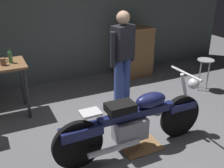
{
  "coord_description": "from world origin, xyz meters",
  "views": [
    {
      "loc": [
        -1.65,
        -2.71,
        2.28
      ],
      "look_at": [
        -0.03,
        0.7,
        0.65
      ],
      "focal_mm": 43.06,
      "sensor_mm": 36.0,
      "label": 1
    }
  ],
  "objects_px": {
    "wooden_dresser": "(134,53)",
    "bottle": "(10,57)",
    "motorcycle": "(135,121)",
    "mug_brown_stoneware": "(3,62)",
    "person_standing": "(123,56)",
    "shop_stool": "(205,66)"
  },
  "relations": [
    {
      "from": "motorcycle",
      "to": "wooden_dresser",
      "type": "xyz_separation_m",
      "value": [
        1.35,
        2.4,
        0.1
      ]
    },
    {
      "from": "wooden_dresser",
      "to": "mug_brown_stoneware",
      "type": "xyz_separation_m",
      "value": [
        -2.75,
        -0.74,
        0.41
      ]
    },
    {
      "from": "mug_brown_stoneware",
      "to": "shop_stool",
      "type": "bearing_deg",
      "value": -8.52
    },
    {
      "from": "wooden_dresser",
      "to": "person_standing",
      "type": "bearing_deg",
      "value": -127.34
    },
    {
      "from": "wooden_dresser",
      "to": "bottle",
      "type": "distance_m",
      "value": 2.75
    },
    {
      "from": "wooden_dresser",
      "to": "mug_brown_stoneware",
      "type": "bearing_deg",
      "value": -164.98
    },
    {
      "from": "wooden_dresser",
      "to": "mug_brown_stoneware",
      "type": "relative_size",
      "value": 9.12
    },
    {
      "from": "wooden_dresser",
      "to": "mug_brown_stoneware",
      "type": "distance_m",
      "value": 2.87
    },
    {
      "from": "person_standing",
      "to": "shop_stool",
      "type": "distance_m",
      "value": 1.84
    },
    {
      "from": "motorcycle",
      "to": "wooden_dresser",
      "type": "distance_m",
      "value": 2.76
    },
    {
      "from": "motorcycle",
      "to": "bottle",
      "type": "distance_m",
      "value": 2.23
    },
    {
      "from": "motorcycle",
      "to": "person_standing",
      "type": "bearing_deg",
      "value": 69.32
    },
    {
      "from": "motorcycle",
      "to": "person_standing",
      "type": "relative_size",
      "value": 1.31
    },
    {
      "from": "wooden_dresser",
      "to": "motorcycle",
      "type": "bearing_deg",
      "value": -119.26
    },
    {
      "from": "person_standing",
      "to": "bottle",
      "type": "height_order",
      "value": "person_standing"
    },
    {
      "from": "wooden_dresser",
      "to": "bottle",
      "type": "xyz_separation_m",
      "value": [
        -2.63,
        -0.66,
        0.45
      ]
    },
    {
      "from": "shop_stool",
      "to": "mug_brown_stoneware",
      "type": "distance_m",
      "value": 3.71
    },
    {
      "from": "bottle",
      "to": "motorcycle",
      "type": "bearing_deg",
      "value": -53.66
    },
    {
      "from": "mug_brown_stoneware",
      "to": "person_standing",
      "type": "bearing_deg",
      "value": -13.29
    },
    {
      "from": "person_standing",
      "to": "mug_brown_stoneware",
      "type": "distance_m",
      "value": 1.9
    },
    {
      "from": "person_standing",
      "to": "shop_stool",
      "type": "height_order",
      "value": "person_standing"
    },
    {
      "from": "shop_stool",
      "to": "bottle",
      "type": "relative_size",
      "value": 2.66
    }
  ]
}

